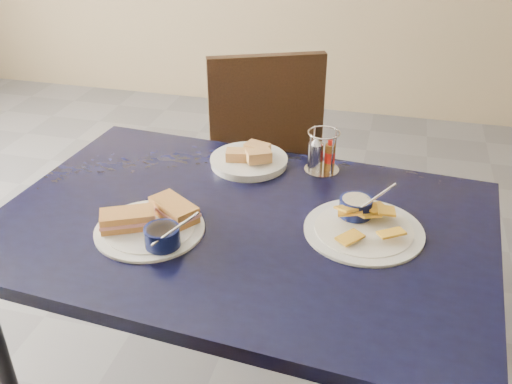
% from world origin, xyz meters
% --- Properties ---
extents(ground, '(6.00, 6.00, 0.00)m').
position_xyz_m(ground, '(0.00, 0.00, 0.00)').
color(ground, '#59585E').
rests_on(ground, ground).
extents(dining_table, '(1.40, 0.99, 0.75)m').
position_xyz_m(dining_table, '(0.15, -0.22, 0.69)').
color(dining_table, black).
rests_on(dining_table, ground).
extents(chair_far, '(0.59, 0.60, 0.97)m').
position_xyz_m(chair_far, '(0.10, 0.49, 0.55)').
color(chair_far, black).
rests_on(chair_far, ground).
extents(sandwich_plate, '(0.31, 0.29, 0.12)m').
position_xyz_m(sandwich_plate, '(-0.06, -0.33, 0.77)').
color(sandwich_plate, white).
rests_on(sandwich_plate, dining_table).
extents(plantain_plate, '(0.32, 0.32, 0.12)m').
position_xyz_m(plantain_plate, '(0.47, -0.17, 0.77)').
color(plantain_plate, white).
rests_on(plantain_plate, dining_table).
extents(bread_basket, '(0.24, 0.24, 0.07)m').
position_xyz_m(bread_basket, '(0.08, 0.10, 0.77)').
color(bread_basket, white).
rests_on(bread_basket, dining_table).
extents(condiment_caddy, '(0.11, 0.11, 0.14)m').
position_xyz_m(condiment_caddy, '(0.31, 0.12, 0.81)').
color(condiment_caddy, silver).
rests_on(condiment_caddy, dining_table).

